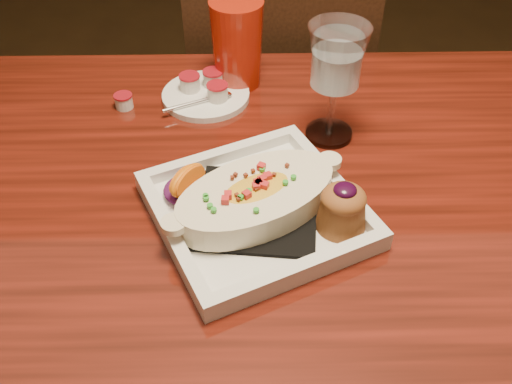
{
  "coord_description": "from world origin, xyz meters",
  "views": [
    {
      "loc": [
        -0.07,
        -0.57,
        1.32
      ],
      "look_at": [
        -0.06,
        0.02,
        0.77
      ],
      "focal_mm": 40.0,
      "sensor_mm": 36.0,
      "label": 1
    }
  ],
  "objects_px": {
    "table": "(297,257)",
    "chair_far": "(276,104)",
    "goblet": "(336,63)",
    "saucer": "(205,93)",
    "plate": "(263,203)",
    "red_tumbler": "(237,44)"
  },
  "relations": [
    {
      "from": "table",
      "to": "chair_far",
      "type": "relative_size",
      "value": 1.61
    },
    {
      "from": "table",
      "to": "goblet",
      "type": "xyz_separation_m",
      "value": [
        0.06,
        0.18,
        0.23
      ]
    },
    {
      "from": "chair_far",
      "to": "saucer",
      "type": "distance_m",
      "value": 0.45
    },
    {
      "from": "saucer",
      "to": "goblet",
      "type": "bearing_deg",
      "value": -28.66
    },
    {
      "from": "plate",
      "to": "saucer",
      "type": "distance_m",
      "value": 0.32
    },
    {
      "from": "table",
      "to": "saucer",
      "type": "bearing_deg",
      "value": 116.8
    },
    {
      "from": "plate",
      "to": "red_tumbler",
      "type": "xyz_separation_m",
      "value": [
        -0.04,
        0.35,
        0.05
      ]
    },
    {
      "from": "table",
      "to": "chair_far",
      "type": "distance_m",
      "value": 0.65
    },
    {
      "from": "table",
      "to": "red_tumbler",
      "type": "relative_size",
      "value": 9.54
    },
    {
      "from": "table",
      "to": "chair_far",
      "type": "height_order",
      "value": "chair_far"
    },
    {
      "from": "table",
      "to": "plate",
      "type": "relative_size",
      "value": 4.24
    },
    {
      "from": "chair_far",
      "to": "goblet",
      "type": "xyz_separation_m",
      "value": [
        0.06,
        -0.45,
        0.38
      ]
    },
    {
      "from": "chair_far",
      "to": "goblet",
      "type": "distance_m",
      "value": 0.59
    },
    {
      "from": "saucer",
      "to": "red_tumbler",
      "type": "relative_size",
      "value": 0.99
    },
    {
      "from": "goblet",
      "to": "saucer",
      "type": "height_order",
      "value": "goblet"
    },
    {
      "from": "goblet",
      "to": "red_tumbler",
      "type": "relative_size",
      "value": 1.23
    },
    {
      "from": "chair_far",
      "to": "plate",
      "type": "xyz_separation_m",
      "value": [
        -0.05,
        -0.64,
        0.27
      ]
    },
    {
      "from": "plate",
      "to": "red_tumbler",
      "type": "relative_size",
      "value": 2.25
    },
    {
      "from": "plate",
      "to": "red_tumbler",
      "type": "height_order",
      "value": "red_tumbler"
    },
    {
      "from": "chair_far",
      "to": "saucer",
      "type": "xyz_separation_m",
      "value": [
        -0.15,
        -0.34,
        0.25
      ]
    },
    {
      "from": "saucer",
      "to": "chair_far",
      "type": "bearing_deg",
      "value": 66.4
    },
    {
      "from": "table",
      "to": "goblet",
      "type": "bearing_deg",
      "value": 71.4
    }
  ]
}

